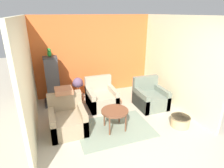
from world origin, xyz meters
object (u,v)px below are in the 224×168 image
object	(u,v)px
armchair_right	(150,98)
potted_plant	(78,86)
armchair_left	(68,120)
parrot	(49,53)
coffee_table	(115,112)
wicker_basket	(180,121)
armchair_middle	(101,98)
birdcage	(53,82)

from	to	relation	value
armchair_right	potted_plant	bearing A→B (deg)	149.82
armchair_left	potted_plant	bearing A→B (deg)	70.52
armchair_right	parrot	distance (m)	3.06
coffee_table	wicker_basket	xyz separation A→B (m)	(1.50, -0.41, -0.30)
parrot	wicker_basket	size ratio (longest dim) A/B	0.54
armchair_right	parrot	bearing A→B (deg)	155.50
coffee_table	armchair_right	distance (m)	1.53
armchair_right	armchair_middle	bearing A→B (deg)	159.32
birdcage	wicker_basket	xyz separation A→B (m)	(2.70, -2.28, -0.52)
parrot	armchair_right	bearing A→B (deg)	-24.50
birdcage	potted_plant	xyz separation A→B (m)	(0.70, -0.09, -0.20)
armchair_left	armchair_middle	bearing A→B (deg)	39.58
armchair_left	potted_plant	size ratio (longest dim) A/B	1.13
armchair_right	birdcage	size ratio (longest dim) A/B	0.59
armchair_middle	potted_plant	size ratio (longest dim) A/B	1.13
coffee_table	armchair_left	size ratio (longest dim) A/B	0.74
armchair_right	potted_plant	world-z (taller)	armchair_right
coffee_table	wicker_basket	size ratio (longest dim) A/B	1.34
armchair_left	armchair_right	size ratio (longest dim) A/B	1.00
armchair_middle	wicker_basket	distance (m)	2.17
coffee_table	armchair_left	world-z (taller)	armchair_left
potted_plant	wicker_basket	bearing A→B (deg)	-47.68
armchair_left	wicker_basket	bearing A→B (deg)	-16.30
armchair_middle	parrot	distance (m)	1.88
birdcage	armchair_middle	bearing A→B (deg)	-28.18
armchair_middle	birdcage	distance (m)	1.47
armchair_middle	potted_plant	xyz separation A→B (m)	(-0.55, 0.58, 0.20)
armchair_middle	parrot	size ratio (longest dim) A/B	3.36
potted_plant	wicker_basket	xyz separation A→B (m)	(2.00, -2.19, -0.32)
coffee_table	wicker_basket	bearing A→B (deg)	-15.37
coffee_table	birdcage	size ratio (longest dim) A/B	0.44
armchair_right	birdcage	distance (m)	2.82
birdcage	parrot	size ratio (longest dim) A/B	5.69
armchair_middle	parrot	xyz separation A→B (m)	(-1.24, 0.67, 1.24)
armchair_middle	parrot	world-z (taller)	parrot
potted_plant	wicker_basket	distance (m)	2.99
armchair_right	potted_plant	distance (m)	2.14
wicker_basket	armchair_left	bearing A→B (deg)	163.70
armchair_left	wicker_basket	distance (m)	2.62
coffee_table	armchair_middle	size ratio (longest dim) A/B	0.74
parrot	birdcage	bearing A→B (deg)	-90.00
birdcage	parrot	distance (m)	0.85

